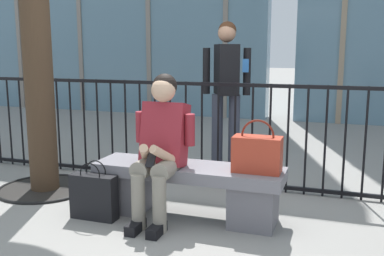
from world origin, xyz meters
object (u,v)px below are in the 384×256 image
(stone_bench, at_px, (188,186))
(bystander_at_railing, at_px, (226,85))
(shopping_bag, at_px, (94,196))
(handbag_on_bench, at_px, (257,153))
(seated_person_with_phone, at_px, (161,143))

(stone_bench, bearing_deg, bystander_at_railing, 92.56)
(shopping_bag, bearing_deg, handbag_on_bench, 12.49)
(seated_person_with_phone, distance_m, handbag_on_bench, 0.78)
(seated_person_with_phone, relative_size, bystander_at_railing, 0.71)
(stone_bench, height_order, handbag_on_bench, handbag_on_bench)
(handbag_on_bench, xyz_separation_m, shopping_bag, (-1.31, -0.29, -0.40))
(handbag_on_bench, distance_m, shopping_bag, 1.40)
(handbag_on_bench, bearing_deg, shopping_bag, -167.51)
(stone_bench, relative_size, handbag_on_bench, 3.81)
(stone_bench, height_order, shopping_bag, shopping_bag)
(stone_bench, distance_m, handbag_on_bench, 0.67)
(seated_person_with_phone, distance_m, shopping_bag, 0.73)
(seated_person_with_phone, relative_size, shopping_bag, 2.45)
(stone_bench, height_order, seated_person_with_phone, seated_person_with_phone)
(handbag_on_bench, bearing_deg, seated_person_with_phone, -171.25)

